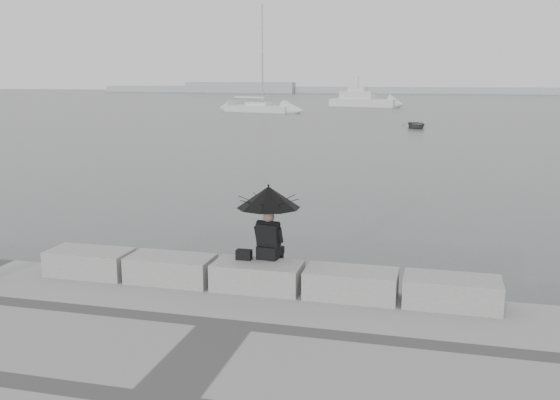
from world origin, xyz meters
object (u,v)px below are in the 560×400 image
(sailboat_left, at_px, (259,108))
(motor_cruiser, at_px, (364,100))
(seated_person, at_px, (268,205))
(dinghy, at_px, (416,125))

(sailboat_left, bearing_deg, motor_cruiser, 74.85)
(seated_person, bearing_deg, dinghy, 95.42)
(sailboat_left, distance_m, dinghy, 27.84)
(sailboat_left, xyz_separation_m, motor_cruiser, (10.83, 17.23, 0.38))
(motor_cruiser, xyz_separation_m, dinghy, (8.90, -36.88, -0.62))
(seated_person, relative_size, sailboat_left, 0.11)
(sailboat_left, bearing_deg, seated_person, -56.51)
(sailboat_left, xyz_separation_m, dinghy, (19.73, -19.65, -0.24))
(seated_person, relative_size, motor_cruiser, 0.13)
(seated_person, height_order, sailboat_left, sailboat_left)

